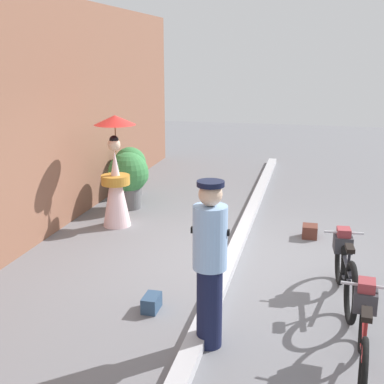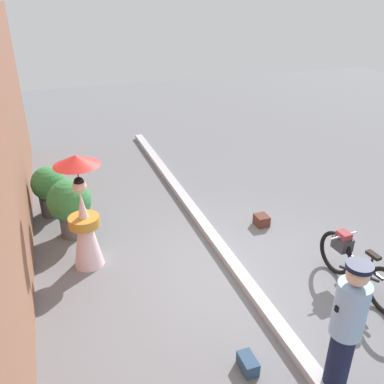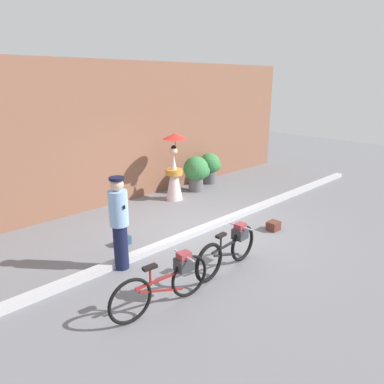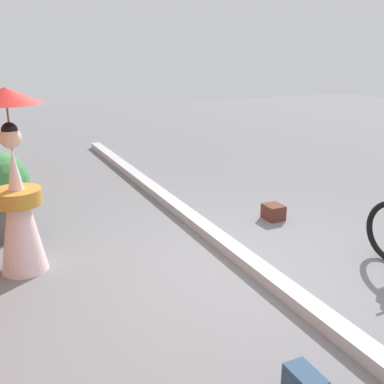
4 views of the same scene
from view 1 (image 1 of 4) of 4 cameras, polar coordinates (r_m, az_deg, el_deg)
ground_plane at (r=7.51m, az=4.52°, el=-7.53°), size 30.00×30.00×0.00m
building_wall at (r=8.15m, az=-18.73°, el=7.48°), size 14.00×0.40×3.82m
sidewalk_curb at (r=7.48m, az=4.53°, el=-7.11°), size 14.00×0.20×0.12m
bicycle_near_officer at (r=6.48m, az=16.73°, el=-8.02°), size 1.71×0.48×0.79m
bicycle_far_side at (r=5.09m, az=18.64°, el=-14.69°), size 1.77×0.48×0.80m
person_officer at (r=5.05m, az=2.01°, el=-7.66°), size 0.34×0.38×1.74m
person_with_parasol at (r=8.77m, az=-8.54°, el=1.96°), size 0.70×0.70×1.91m
potted_plant_by_door at (r=10.83m, az=-6.84°, el=2.71°), size 0.70×0.68×1.01m
potted_plant_small at (r=9.84m, az=-6.99°, el=1.78°), size 0.80×0.78×1.09m
backpack_on_pavement at (r=6.09m, az=-4.50°, el=-12.22°), size 0.29×0.17×0.18m
backpack_spare at (r=8.53m, az=13.09°, el=-4.28°), size 0.28×0.24×0.21m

